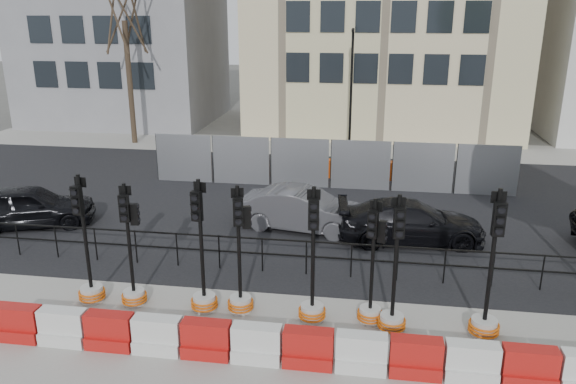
% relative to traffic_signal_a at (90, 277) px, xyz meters
% --- Properties ---
extents(ground, '(120.00, 120.00, 0.00)m').
position_rel_traffic_signal_a_xyz_m(ground, '(5.02, 1.02, -0.67)').
color(ground, '#51514C').
rests_on(ground, ground).
extents(sidewalk_near, '(40.00, 6.00, 0.02)m').
position_rel_traffic_signal_a_xyz_m(sidewalk_near, '(5.02, -1.98, -0.66)').
color(sidewalk_near, gray).
rests_on(sidewalk_near, ground).
extents(road, '(40.00, 14.00, 0.03)m').
position_rel_traffic_signal_a_xyz_m(road, '(5.02, 8.02, -0.66)').
color(road, black).
rests_on(road, ground).
extents(sidewalk_far, '(40.00, 4.00, 0.02)m').
position_rel_traffic_signal_a_xyz_m(sidewalk_far, '(5.02, 17.02, -0.66)').
color(sidewalk_far, gray).
rests_on(sidewalk_far, ground).
extents(building_grey, '(11.00, 9.06, 14.00)m').
position_rel_traffic_signal_a_xyz_m(building_grey, '(-8.98, 23.01, 6.33)').
color(building_grey, gray).
rests_on(building_grey, ground).
extents(kerb_railing, '(18.00, 0.04, 1.00)m').
position_rel_traffic_signal_a_xyz_m(kerb_railing, '(5.02, 2.22, 0.02)').
color(kerb_railing, black).
rests_on(kerb_railing, ground).
extents(heras_fencing, '(14.33, 1.72, 2.00)m').
position_rel_traffic_signal_a_xyz_m(heras_fencing, '(4.53, 10.73, 0.04)').
color(heras_fencing, '#92949A').
rests_on(heras_fencing, ground).
extents(lamp_post_far, '(0.12, 0.56, 6.00)m').
position_rel_traffic_signal_a_xyz_m(lamp_post_far, '(5.52, 16.00, 2.55)').
color(lamp_post_far, black).
rests_on(lamp_post_far, ground).
extents(tree_bare_far, '(2.00, 2.00, 9.00)m').
position_rel_traffic_signal_a_xyz_m(tree_bare_far, '(-5.98, 16.52, 5.98)').
color(tree_bare_far, '#473828').
rests_on(tree_bare_far, ground).
extents(barrier_row, '(12.55, 0.50, 0.80)m').
position_rel_traffic_signal_a_xyz_m(barrier_row, '(5.02, -1.78, -0.31)').
color(barrier_row, red).
rests_on(barrier_row, ground).
extents(traffic_signal_a, '(0.64, 0.64, 3.25)m').
position_rel_traffic_signal_a_xyz_m(traffic_signal_a, '(0.00, 0.00, 0.00)').
color(traffic_signal_a, beige).
rests_on(traffic_signal_a, ground).
extents(traffic_signal_b, '(0.61, 0.61, 3.08)m').
position_rel_traffic_signal_a_xyz_m(traffic_signal_b, '(1.10, 0.02, 0.06)').
color(traffic_signal_b, beige).
rests_on(traffic_signal_b, ground).
extents(traffic_signal_c, '(0.64, 0.64, 3.26)m').
position_rel_traffic_signal_a_xyz_m(traffic_signal_c, '(2.85, -0.00, 0.00)').
color(traffic_signal_c, beige).
rests_on(traffic_signal_c, ground).
extents(traffic_signal_d, '(0.62, 0.62, 3.13)m').
position_rel_traffic_signal_a_xyz_m(traffic_signal_d, '(3.73, 0.08, 0.08)').
color(traffic_signal_d, beige).
rests_on(traffic_signal_d, ground).
extents(traffic_signal_e, '(0.64, 0.64, 3.23)m').
position_rel_traffic_signal_a_xyz_m(traffic_signal_e, '(5.43, -0.07, -0.00)').
color(traffic_signal_e, beige).
rests_on(traffic_signal_e, ground).
extents(traffic_signal_f, '(0.59, 0.59, 2.98)m').
position_rel_traffic_signal_a_xyz_m(traffic_signal_f, '(6.75, 0.06, 0.04)').
color(traffic_signal_f, beige).
rests_on(traffic_signal_f, ground).
extents(traffic_signal_g, '(0.63, 0.63, 3.20)m').
position_rel_traffic_signal_a_xyz_m(traffic_signal_g, '(7.23, -0.24, -0.01)').
color(traffic_signal_g, beige).
rests_on(traffic_signal_g, ground).
extents(traffic_signal_h, '(0.67, 0.67, 3.40)m').
position_rel_traffic_signal_a_xyz_m(traffic_signal_h, '(9.22, -0.15, 0.03)').
color(traffic_signal_h, beige).
rests_on(traffic_signal_h, ground).
extents(car_a, '(4.35, 5.17, 1.39)m').
position_rel_traffic_signal_a_xyz_m(car_a, '(-4.39, 4.44, 0.02)').
color(car_a, black).
rests_on(car_a, ground).
extents(car_b, '(2.84, 4.64, 1.37)m').
position_rel_traffic_signal_a_xyz_m(car_b, '(4.52, 5.48, 0.01)').
color(car_b, '#4D4D52').
rests_on(car_b, ground).
extents(car_c, '(2.67, 4.82, 1.30)m').
position_rel_traffic_signal_a_xyz_m(car_c, '(7.91, 5.00, -0.02)').
color(car_c, black).
rests_on(car_c, ground).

